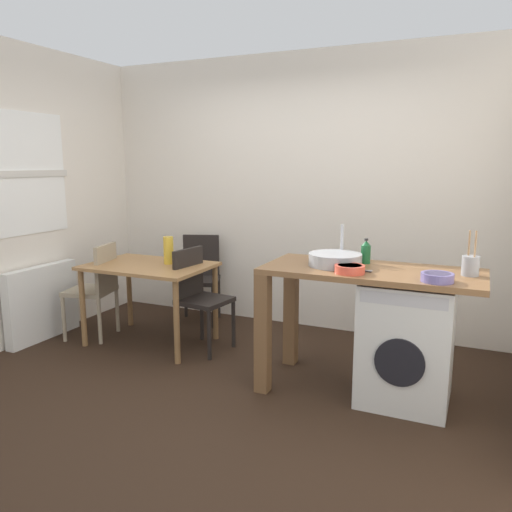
# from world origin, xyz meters

# --- Properties ---
(ground_plane) EXTENTS (5.46, 5.46, 0.00)m
(ground_plane) POSITION_xyz_m (0.00, 0.00, 0.00)
(ground_plane) COLOR black
(wall_back) EXTENTS (4.60, 0.10, 2.70)m
(wall_back) POSITION_xyz_m (0.00, 1.75, 1.35)
(wall_back) COLOR silver
(wall_back) RESTS_ON ground_plane
(radiator) EXTENTS (0.10, 0.80, 0.70)m
(radiator) POSITION_xyz_m (-2.02, 0.30, 0.35)
(radiator) COLOR white
(radiator) RESTS_ON ground_plane
(dining_table) EXTENTS (1.10, 0.76, 0.74)m
(dining_table) POSITION_xyz_m (-1.03, 0.63, 0.64)
(dining_table) COLOR #9E7042
(dining_table) RESTS_ON ground_plane
(chair_person_seat) EXTENTS (0.48, 0.48, 0.90)m
(chair_person_seat) POSITION_xyz_m (-1.58, 0.55, 0.51)
(chair_person_seat) COLOR gray
(chair_person_seat) RESTS_ON ground_plane
(chair_opposite) EXTENTS (0.45, 0.45, 0.90)m
(chair_opposite) POSITION_xyz_m (-0.55, 0.69, 0.51)
(chair_opposite) COLOR black
(chair_opposite) RESTS_ON ground_plane
(chair_spare_by_wall) EXTENTS (0.51, 0.51, 0.90)m
(chair_spare_by_wall) POSITION_xyz_m (-0.95, 1.40, 0.51)
(chair_spare_by_wall) COLOR black
(chair_spare_by_wall) RESTS_ON ground_plane
(kitchen_counter) EXTENTS (1.50, 0.68, 0.92)m
(kitchen_counter) POSITION_xyz_m (0.81, 0.41, 0.76)
(kitchen_counter) COLOR brown
(kitchen_counter) RESTS_ON ground_plane
(washing_machine) EXTENTS (0.60, 0.61, 0.86)m
(washing_machine) POSITION_xyz_m (1.29, 0.41, 0.43)
(washing_machine) COLOR silver
(washing_machine) RESTS_ON ground_plane
(sink_basin) EXTENTS (0.38, 0.38, 0.09)m
(sink_basin) POSITION_xyz_m (0.76, 0.41, 0.97)
(sink_basin) COLOR #9EA0A5
(sink_basin) RESTS_ON kitchen_counter
(tap) EXTENTS (0.02, 0.02, 0.28)m
(tap) POSITION_xyz_m (0.76, 0.59, 1.06)
(tap) COLOR #B2B2B7
(tap) RESTS_ON kitchen_counter
(bottle_tall_green) EXTENTS (0.07, 0.07, 0.18)m
(bottle_tall_green) POSITION_xyz_m (0.94, 0.59, 1.00)
(bottle_tall_green) COLOR #19592D
(bottle_tall_green) RESTS_ON kitchen_counter
(mixing_bowl) EXTENTS (0.20, 0.20, 0.06)m
(mixing_bowl) POSITION_xyz_m (0.92, 0.21, 0.95)
(mixing_bowl) COLOR #D84C38
(mixing_bowl) RESTS_ON kitchen_counter
(utensil_crock) EXTENTS (0.11, 0.11, 0.30)m
(utensil_crock) POSITION_xyz_m (1.66, 0.46, 0.99)
(utensil_crock) COLOR gray
(utensil_crock) RESTS_ON kitchen_counter
(colander) EXTENTS (0.20, 0.20, 0.06)m
(colander) POSITION_xyz_m (1.48, 0.19, 0.95)
(colander) COLOR slate
(colander) RESTS_ON kitchen_counter
(vase) EXTENTS (0.09, 0.09, 0.25)m
(vase) POSITION_xyz_m (-0.88, 0.73, 0.87)
(vase) COLOR gold
(vase) RESTS_ON dining_table
(scissors) EXTENTS (0.15, 0.06, 0.01)m
(scissors) POSITION_xyz_m (0.98, 0.31, 0.92)
(scissors) COLOR #B2B2B7
(scissors) RESTS_ON kitchen_counter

